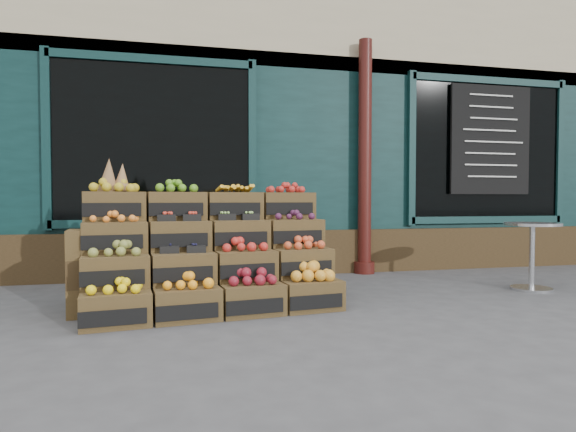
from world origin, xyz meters
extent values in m
plane|color=#444446|center=(0.00, 0.00, 0.00)|extent=(60.00, 60.00, 0.00)
cube|color=#0C2A29|center=(0.00, 5.20, 2.40)|extent=(12.00, 6.00, 4.80)
cube|color=#0C2A29|center=(0.00, 2.25, 1.50)|extent=(12.00, 0.12, 3.00)
cube|color=#392A17|center=(0.00, 2.18, 0.30)|extent=(12.00, 0.18, 0.60)
cube|color=black|center=(-1.60, 2.18, 1.75)|extent=(2.40, 0.06, 2.00)
cube|color=black|center=(3.20, 2.18, 1.75)|extent=(2.40, 0.06, 2.00)
cylinder|color=#3E110E|center=(1.20, 2.05, 1.60)|extent=(0.18, 0.18, 3.20)
cube|color=black|center=(3.20, 2.10, 1.90)|extent=(1.30, 0.04, 1.60)
cube|color=#4C3A1E|center=(-1.81, -0.09, 0.14)|extent=(0.59, 0.44, 0.27)
cube|color=black|center=(-1.79, -0.29, 0.11)|extent=(0.50, 0.08, 0.12)
cube|color=yellow|center=(-1.81, -0.09, 0.32)|extent=(0.47, 0.34, 0.09)
cube|color=#4C3A1E|center=(-1.25, -0.02, 0.14)|extent=(0.59, 0.44, 0.27)
cube|color=black|center=(-1.23, -0.22, 0.11)|extent=(0.50, 0.08, 0.12)
cube|color=orange|center=(-1.25, -0.02, 0.32)|extent=(0.47, 0.34, 0.10)
cube|color=#4C3A1E|center=(-0.69, 0.05, 0.14)|extent=(0.59, 0.44, 0.27)
cube|color=black|center=(-0.66, -0.15, 0.11)|extent=(0.50, 0.08, 0.12)
cube|color=maroon|center=(-0.69, 0.05, 0.33)|extent=(0.47, 0.34, 0.10)
cube|color=#4C3A1E|center=(-0.12, 0.11, 0.14)|extent=(0.59, 0.44, 0.27)
cube|color=black|center=(-0.10, -0.09, 0.11)|extent=(0.50, 0.08, 0.12)
cube|color=orange|center=(-0.12, 0.11, 0.34)|extent=(0.47, 0.34, 0.13)
cube|color=#4C3A1E|center=(-1.84, 0.14, 0.41)|extent=(0.59, 0.44, 0.27)
cube|color=black|center=(-1.82, -0.06, 0.38)|extent=(0.50, 0.08, 0.12)
cube|color=olive|center=(-1.84, 0.14, 0.59)|extent=(0.47, 0.34, 0.09)
cube|color=#4C3A1E|center=(-1.28, 0.21, 0.41)|extent=(0.59, 0.44, 0.27)
cube|color=black|center=(-1.25, 0.01, 0.38)|extent=(0.50, 0.08, 0.12)
cube|color=black|center=(-1.28, 0.21, 0.56)|extent=(0.47, 0.34, 0.03)
cube|color=#4C3A1E|center=(-0.71, 0.28, 0.41)|extent=(0.59, 0.44, 0.27)
cube|color=black|center=(-0.69, 0.08, 0.38)|extent=(0.50, 0.08, 0.12)
cube|color=red|center=(-0.71, 0.28, 0.59)|extent=(0.47, 0.34, 0.09)
cube|color=#4C3A1E|center=(-0.15, 0.34, 0.41)|extent=(0.59, 0.44, 0.27)
cube|color=black|center=(-0.13, 0.14, 0.38)|extent=(0.50, 0.08, 0.12)
cube|color=#CA4B26|center=(-0.15, 0.34, 0.59)|extent=(0.47, 0.34, 0.09)
cube|color=#4C3A1E|center=(-1.87, 0.37, 0.68)|extent=(0.59, 0.44, 0.27)
cube|color=black|center=(-1.85, 0.17, 0.66)|extent=(0.50, 0.08, 0.12)
cube|color=orange|center=(-1.87, 0.37, 0.86)|extent=(0.47, 0.34, 0.07)
cube|color=#4C3A1E|center=(-1.30, 0.44, 0.68)|extent=(0.59, 0.44, 0.27)
cube|color=black|center=(-1.28, 0.24, 0.66)|extent=(0.50, 0.08, 0.12)
cube|color=red|center=(-1.30, 0.44, 0.84)|extent=(0.47, 0.34, 0.04)
cube|color=#4C3A1E|center=(-0.74, 0.51, 0.68)|extent=(0.59, 0.44, 0.27)
cube|color=black|center=(-0.72, 0.31, 0.66)|extent=(0.50, 0.08, 0.12)
cube|color=#9FD462|center=(-0.74, 0.51, 0.84)|extent=(0.47, 0.34, 0.03)
cube|color=#4C3A1E|center=(-0.18, 0.57, 0.68)|extent=(0.59, 0.44, 0.27)
cube|color=black|center=(-0.15, 0.37, 0.66)|extent=(0.50, 0.08, 0.12)
cube|color=#491B3C|center=(-0.18, 0.57, 0.86)|extent=(0.47, 0.34, 0.07)
cube|color=#4C3A1E|center=(-1.90, 0.60, 0.96)|extent=(0.59, 0.44, 0.27)
cube|color=black|center=(-1.87, 0.40, 0.93)|extent=(0.50, 0.08, 0.12)
cube|color=#B3991F|center=(-1.90, 0.60, 1.14)|extent=(0.47, 0.34, 0.09)
cube|color=#4C3A1E|center=(-1.33, 0.67, 0.96)|extent=(0.59, 0.44, 0.27)
cube|color=black|center=(-1.31, 0.47, 0.93)|extent=(0.50, 0.08, 0.12)
cube|color=#538E1E|center=(-1.33, 0.67, 1.14)|extent=(0.47, 0.34, 0.09)
cube|color=#4C3A1E|center=(-0.77, 0.74, 0.96)|extent=(0.59, 0.44, 0.27)
cube|color=black|center=(-0.74, 0.54, 0.93)|extent=(0.50, 0.08, 0.12)
cube|color=gold|center=(-0.77, 0.74, 1.14)|extent=(0.47, 0.34, 0.08)
cube|color=#4C3A1E|center=(-0.20, 0.80, 0.96)|extent=(0.59, 0.44, 0.27)
cube|color=black|center=(-0.18, 0.60, 0.93)|extent=(0.50, 0.08, 0.12)
cube|color=#AF261F|center=(-0.20, 0.80, 1.14)|extent=(0.47, 0.34, 0.08)
cube|color=#392A17|center=(-1.00, 0.24, 0.14)|extent=(2.28, 0.64, 0.27)
cube|color=#392A17|center=(-1.02, 0.47, 0.27)|extent=(2.28, 0.64, 0.55)
cube|color=#392A17|center=(-1.05, 0.70, 0.41)|extent=(2.28, 0.64, 0.82)
cone|color=olive|center=(-1.95, 0.60, 1.25)|extent=(0.19, 0.19, 0.32)
cone|color=olive|center=(-1.83, 0.65, 1.23)|extent=(0.17, 0.17, 0.27)
cube|color=#4C3A1E|center=(-2.01, 0.35, 0.13)|extent=(0.54, 0.40, 0.25)
cube|color=#392A17|center=(-2.01, 0.35, 0.38)|extent=(0.54, 0.40, 0.25)
cube|color=#4C3A1E|center=(-2.01, 0.35, 0.63)|extent=(0.54, 0.40, 0.25)
cylinder|color=silver|center=(2.57, 0.46, 0.02)|extent=(0.44, 0.44, 0.03)
cylinder|color=silver|center=(2.57, 0.46, 0.37)|extent=(0.06, 0.06, 0.72)
cylinder|color=silver|center=(2.57, 0.46, 0.74)|extent=(0.60, 0.60, 0.03)
imported|color=#144723|center=(-1.63, 2.83, 0.98)|extent=(0.71, 0.47, 1.95)
camera|label=1|loc=(-1.33, -4.17, 1.02)|focal=30.00mm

